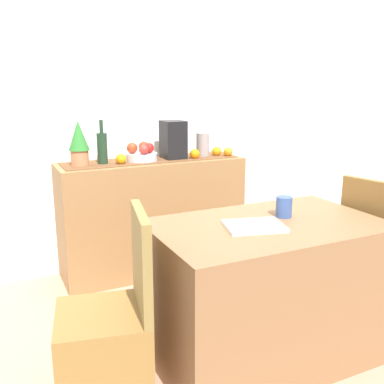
% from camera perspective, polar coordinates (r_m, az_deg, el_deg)
% --- Properties ---
extents(ground_plane, '(6.40, 6.40, 0.02)m').
position_cam_1_polar(ground_plane, '(2.86, 4.34, -16.27)').
color(ground_plane, tan).
rests_on(ground_plane, ground).
extents(room_wall_rear, '(6.40, 0.06, 2.70)m').
position_cam_1_polar(room_wall_rear, '(3.55, -4.99, 12.60)').
color(room_wall_rear, white).
rests_on(room_wall_rear, ground).
extents(sideboard_console, '(1.38, 0.42, 0.87)m').
position_cam_1_polar(sideboard_console, '(3.41, -5.07, -3.13)').
color(sideboard_console, olive).
rests_on(sideboard_console, ground).
extents(table_runner, '(1.30, 0.32, 0.01)m').
position_cam_1_polar(table_runner, '(3.31, -5.23, 4.12)').
color(table_runner, brown).
rests_on(table_runner, sideboard_console).
extents(fruit_bowl, '(0.23, 0.23, 0.06)m').
position_cam_1_polar(fruit_bowl, '(3.27, -6.52, 4.54)').
color(fruit_bowl, silver).
rests_on(fruit_bowl, table_runner).
extents(apple_left, '(0.07, 0.07, 0.07)m').
position_cam_1_polar(apple_left, '(3.20, -6.22, 5.46)').
color(apple_left, '#BC362D').
rests_on(apple_left, fruit_bowl).
extents(apple_rear, '(0.08, 0.08, 0.08)m').
position_cam_1_polar(apple_rear, '(3.32, -6.22, 5.83)').
color(apple_rear, '#AD321B').
rests_on(apple_rear, fruit_bowl).
extents(apple_upper, '(0.08, 0.08, 0.08)m').
position_cam_1_polar(apple_upper, '(3.26, -7.73, 5.65)').
color(apple_upper, '#BA3A1F').
rests_on(apple_upper, fruit_bowl).
extents(apple_center, '(0.07, 0.07, 0.07)m').
position_cam_1_polar(apple_center, '(3.26, -5.55, 5.67)').
color(apple_center, red).
rests_on(apple_center, fruit_bowl).
extents(wine_bottle, '(0.07, 0.07, 0.31)m').
position_cam_1_polar(wine_bottle, '(3.18, -11.50, 5.63)').
color(wine_bottle, '#1F3725').
rests_on(wine_bottle, sideboard_console).
extents(coffee_maker, '(0.16, 0.18, 0.29)m').
position_cam_1_polar(coffee_maker, '(3.35, -2.44, 6.72)').
color(coffee_maker, black).
rests_on(coffee_maker, sideboard_console).
extents(ceramic_vase, '(0.10, 0.10, 0.18)m').
position_cam_1_polar(ceramic_vase, '(3.46, 1.39, 6.10)').
color(ceramic_vase, gray).
rests_on(ceramic_vase, sideboard_console).
extents(potted_plant, '(0.14, 0.14, 0.31)m').
position_cam_1_polar(potted_plant, '(3.14, -14.39, 6.25)').
color(potted_plant, '#BE754D').
rests_on(potted_plant, sideboard_console).
extents(orange_loose_near_bowl, '(0.07, 0.07, 0.07)m').
position_cam_1_polar(orange_loose_near_bowl, '(3.48, 4.67, 5.17)').
color(orange_loose_near_bowl, orange).
rests_on(orange_loose_near_bowl, sideboard_console).
extents(orange_loose_far, '(0.07, 0.07, 0.07)m').
position_cam_1_polar(orange_loose_far, '(3.50, 3.21, 5.26)').
color(orange_loose_far, orange).
rests_on(orange_loose_far, sideboard_console).
extents(orange_loose_mid, '(0.08, 0.08, 0.08)m').
position_cam_1_polar(orange_loose_mid, '(3.35, 0.37, 4.92)').
color(orange_loose_mid, orange).
rests_on(orange_loose_mid, sideboard_console).
extents(orange_loose_end, '(0.08, 0.08, 0.08)m').
position_cam_1_polar(orange_loose_end, '(3.17, -9.14, 4.20)').
color(orange_loose_end, orange).
rests_on(orange_loose_end, sideboard_console).
extents(dining_table, '(1.17, 0.71, 0.74)m').
position_cam_1_polar(dining_table, '(2.40, 9.45, -12.44)').
color(dining_table, '#8D623E').
rests_on(dining_table, ground).
extents(open_book, '(0.32, 0.28, 0.02)m').
position_cam_1_polar(open_book, '(2.17, 8.03, -4.38)').
color(open_book, white).
rests_on(open_book, dining_table).
extents(coffee_cup, '(0.08, 0.08, 0.11)m').
position_cam_1_polar(coffee_cup, '(2.36, 11.77, -1.89)').
color(coffee_cup, '#365190').
rests_on(coffee_cup, dining_table).
extents(chair_near_window, '(0.47, 0.47, 0.90)m').
position_cam_1_polar(chair_near_window, '(2.13, -10.84, -19.32)').
color(chair_near_window, olive).
rests_on(chair_near_window, ground).
extents(chair_by_corner, '(0.48, 0.48, 0.90)m').
position_cam_1_polar(chair_by_corner, '(2.97, 23.19, -10.30)').
color(chair_by_corner, olive).
rests_on(chair_by_corner, ground).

